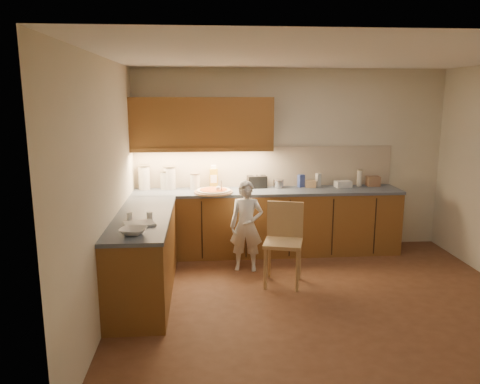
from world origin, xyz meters
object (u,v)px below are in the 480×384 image
at_px(pizza_on_board, 214,191).
at_px(child, 246,226).
at_px(oil_jug, 214,178).
at_px(wooden_chair, 284,237).
at_px(toaster, 257,182).

height_order(pizza_on_board, child, child).
bearing_deg(oil_jug, child, -64.73).
xyz_separation_m(pizza_on_board, wooden_chair, (0.81, -0.95, -0.38)).
xyz_separation_m(oil_jug, toaster, (0.62, -0.02, -0.07)).
xyz_separation_m(child, toaster, (0.23, 0.81, 0.42)).
height_order(pizza_on_board, oil_jug, oil_jug).
xyz_separation_m(child, oil_jug, (-0.39, 0.83, 0.49)).
relative_size(child, wooden_chair, 1.20).
relative_size(wooden_chair, toaster, 3.40).
xyz_separation_m(wooden_chair, oil_jug, (-0.80, 1.27, 0.51)).
height_order(wooden_chair, oil_jug, oil_jug).
bearing_deg(toaster, child, -111.33).
bearing_deg(toaster, wooden_chair, -87.50).
bearing_deg(pizza_on_board, toaster, 26.15).
distance_m(pizza_on_board, oil_jug, 0.35).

